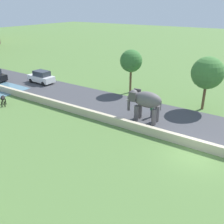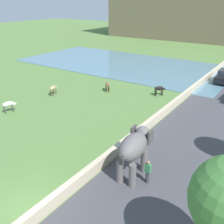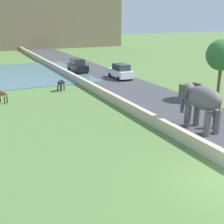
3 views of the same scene
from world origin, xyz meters
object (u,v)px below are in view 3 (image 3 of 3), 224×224
object	(u,v)px
cow_brown	(1,94)
car_white	(121,71)
car_black	(78,66)
person_beside_elephant	(215,116)
cow_black	(61,83)
elephant	(201,100)

from	to	relation	value
cow_brown	car_white	bearing A→B (deg)	20.40
car_black	car_white	xyz separation A→B (m)	(3.15, -6.48, 0.00)
person_beside_elephant	cow_black	xyz separation A→B (m)	(-6.13, 14.98, -0.04)
cow_black	cow_brown	bearing A→B (deg)	-159.67
person_beside_elephant	elephant	bearing A→B (deg)	167.23
elephant	car_white	bearing A→B (deg)	79.91
cow_black	cow_brown	distance (m)	6.32
elephant	person_beside_elephant	world-z (taller)	elephant
car_black	cow_black	bearing A→B (deg)	-117.89
car_black	car_white	distance (m)	7.21
elephant	cow_black	bearing A→B (deg)	108.85
car_white	cow_black	world-z (taller)	car_white
car_white	cow_brown	world-z (taller)	car_white
elephant	person_beside_elephant	xyz separation A→B (m)	(1.10, -0.25, -1.16)
cow_brown	cow_black	bearing A→B (deg)	20.33
car_black	cow_black	world-z (taller)	car_black
cow_black	cow_brown	xyz separation A→B (m)	(-5.92, -2.19, 0.00)
person_beside_elephant	cow_brown	bearing A→B (deg)	133.31
person_beside_elephant	car_black	distance (m)	24.55
car_white	cow_black	distance (m)	8.75
car_white	cow_brown	xyz separation A→B (m)	(-14.12, -5.25, -0.06)
car_black	cow_brown	size ratio (longest dim) A/B	3.17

